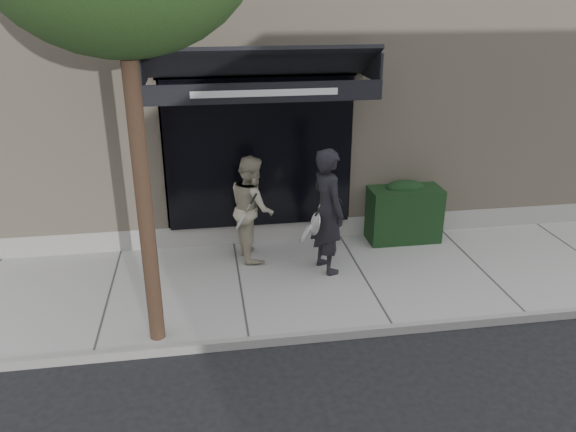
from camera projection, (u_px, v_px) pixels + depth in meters
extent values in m
plane|color=black|center=(362.00, 280.00, 9.21)|extent=(80.00, 80.00, 0.00)
cube|color=#A4A39E|center=(362.00, 277.00, 9.18)|extent=(20.00, 3.00, 0.12)
cube|color=gray|center=(393.00, 329.00, 7.76)|extent=(20.00, 0.10, 0.14)
cube|color=tan|center=(307.00, 69.00, 12.74)|extent=(14.00, 7.00, 5.50)
cube|color=gray|center=(338.00, 226.00, 10.67)|extent=(14.02, 0.42, 0.50)
cube|color=black|center=(259.00, 153.00, 9.73)|extent=(3.20, 0.30, 2.60)
cube|color=gray|center=(165.00, 154.00, 9.64)|extent=(0.08, 0.40, 2.60)
cube|color=gray|center=(346.00, 147.00, 10.10)|extent=(0.08, 0.40, 2.60)
cube|color=gray|center=(256.00, 73.00, 9.36)|extent=(3.36, 0.40, 0.12)
cube|color=black|center=(261.00, 62.00, 8.62)|extent=(3.60, 1.03, 0.55)
cube|color=black|center=(265.00, 93.00, 8.31)|extent=(3.60, 0.05, 0.30)
cube|color=white|center=(265.00, 93.00, 8.28)|extent=(2.20, 0.01, 0.10)
cube|color=black|center=(143.00, 69.00, 8.40)|extent=(0.04, 1.00, 0.45)
cube|color=black|center=(372.00, 65.00, 8.91)|extent=(0.04, 1.00, 0.45)
cube|color=black|center=(403.00, 213.00, 10.27)|extent=(1.30, 0.70, 1.00)
ellipsoid|color=black|center=(405.00, 188.00, 10.08)|extent=(0.71, 0.38, 0.27)
cylinder|color=black|center=(141.00, 174.00, 6.65)|extent=(0.20, 0.20, 4.80)
imported|color=black|center=(328.00, 211.00, 8.94)|extent=(0.69, 0.87, 2.07)
torus|color=silver|center=(315.00, 224.00, 8.72)|extent=(0.15, 0.32, 0.30)
cylinder|color=silver|center=(315.00, 224.00, 8.72)|extent=(0.12, 0.28, 0.26)
cylinder|color=silver|center=(315.00, 224.00, 8.72)|extent=(0.18, 0.05, 0.06)
cylinder|color=black|center=(315.00, 224.00, 8.72)|extent=(0.20, 0.07, 0.08)
torus|color=silver|center=(306.00, 233.00, 8.64)|extent=(0.22, 0.33, 0.28)
cylinder|color=silver|center=(306.00, 233.00, 8.64)|extent=(0.18, 0.29, 0.24)
cylinder|color=silver|center=(306.00, 233.00, 8.64)|extent=(0.17, 0.06, 0.10)
cylinder|color=black|center=(306.00, 233.00, 8.64)|extent=(0.20, 0.08, 0.12)
imported|color=#AEA58B|center=(252.00, 208.00, 9.45)|extent=(0.80, 0.96, 1.80)
torus|color=silver|center=(241.00, 220.00, 9.16)|extent=(0.21, 0.33, 0.28)
cylinder|color=silver|center=(241.00, 220.00, 9.16)|extent=(0.18, 0.29, 0.24)
cylinder|color=silver|center=(241.00, 220.00, 9.16)|extent=(0.17, 0.04, 0.11)
cylinder|color=black|center=(241.00, 220.00, 9.16)|extent=(0.19, 0.06, 0.13)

